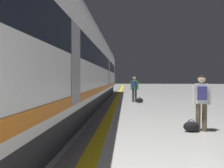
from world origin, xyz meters
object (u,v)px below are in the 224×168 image
(high_speed_train, at_px, (69,58))
(duffel_bag_mid, at_px, (140,100))
(passenger_near, at_px, (202,98))
(duffel_bag_near, at_px, (191,127))
(passenger_mid, at_px, (134,87))

(high_speed_train, bearing_deg, duffel_bag_mid, 43.24)
(passenger_near, xyz_separation_m, duffel_bag_near, (-0.32, -0.10, -0.82))
(high_speed_train, relative_size, duffel_bag_near, 69.44)
(duffel_bag_near, xyz_separation_m, duffel_bag_mid, (-1.01, 7.17, 0.00))
(duffel_bag_near, distance_m, passenger_mid, 7.58)
(duffel_bag_mid, bearing_deg, passenger_near, -79.37)
(duffel_bag_near, height_order, passenger_mid, passenger_mid)
(passenger_mid, bearing_deg, duffel_bag_near, -79.77)
(high_speed_train, distance_m, passenger_near, 6.34)
(passenger_near, height_order, duffel_bag_mid, passenger_near)
(passenger_near, relative_size, duffel_bag_mid, 3.71)
(passenger_near, bearing_deg, passenger_mid, 102.74)
(passenger_near, relative_size, passenger_mid, 0.96)
(duffel_bag_near, bearing_deg, duffel_bag_mid, 98.03)
(passenger_mid, height_order, duffel_bag_mid, passenger_mid)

